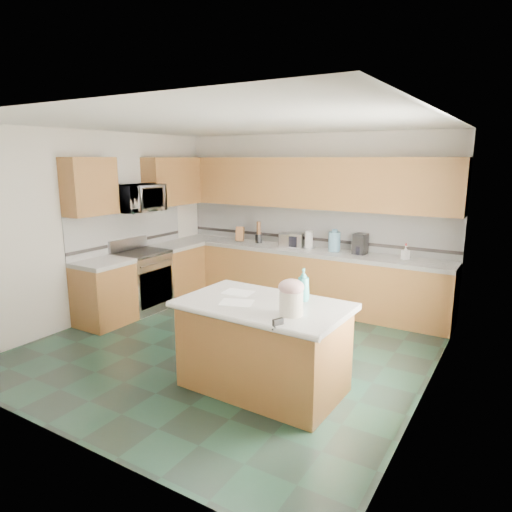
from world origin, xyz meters
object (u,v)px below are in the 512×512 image
Objects in this scene: knife_block at (240,234)px; coffee_maker at (360,244)px; island_base at (263,349)px; soap_bottle_island at (303,285)px; island_top at (263,305)px; toaster_oven at (291,240)px; treat_jar at (291,303)px.

knife_block is 0.80× the size of coffee_maker.
soap_bottle_island is (0.31, 0.25, 0.66)m from island_base.
island_top reaches higher than island_base.
soap_bottle_island is 2.85m from toaster_oven.
knife_block reaches higher than island_base.
soap_bottle_island is (-0.09, 0.44, 0.05)m from treat_jar.
toaster_oven is (-1.09, 2.74, 0.14)m from island_top.
treat_jar is (0.40, -0.19, 0.60)m from island_base.
soap_bottle_island reaches higher than knife_block.
island_base is 2.84m from coffee_maker.
toaster_oven is (-1.49, 2.92, -0.01)m from treat_jar.
island_base is 3.00m from toaster_oven.
soap_bottle_island is at bearing -68.89° from knife_block.
knife_block is 2.12m from coffee_maker.
island_base is 4.71× the size of soap_bottle_island.
toaster_oven reaches higher than island_base.
island_base is 0.77m from soap_bottle_island.
knife_block reaches higher than toaster_oven.
island_top is 2.95m from toaster_oven.
toaster_oven is at bearing 105.90° from soap_bottle_island.
island_top is 2.77m from coffee_maker.
treat_jar is at bearing -72.51° from knife_block.
treat_jar is 0.45m from soap_bottle_island.
island_top is at bearing 0.00° from island_base.
soap_bottle_island reaches higher than island_base.
toaster_oven is 1.19× the size of coffee_maker.
knife_block is at bearing 120.24° from soap_bottle_island.
soap_bottle_island is 1.08× the size of coffee_maker.
island_base is 5.09× the size of coffee_maker.
knife_block is (-2.46, 2.92, 0.01)m from treat_jar.
coffee_maker is (-0.26, 2.51, -0.01)m from soap_bottle_island.
treat_jar is 0.62× the size of toaster_oven.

